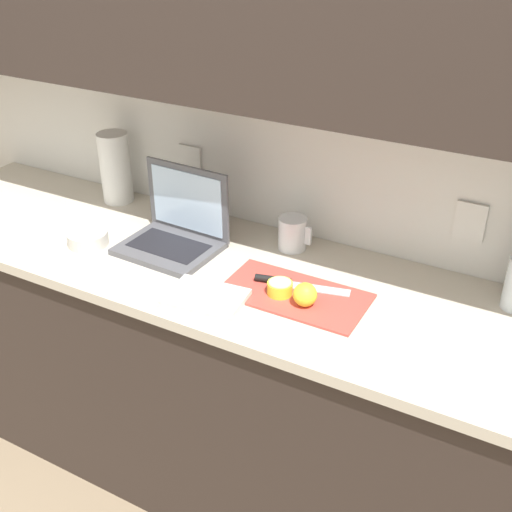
% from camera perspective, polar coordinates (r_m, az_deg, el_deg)
% --- Properties ---
extents(ground_plane, '(12.00, 12.00, 0.00)m').
position_cam_1_polar(ground_plane, '(2.63, -3.33, -18.22)').
color(ground_plane, '#847056').
rests_on(ground_plane, ground).
extents(wall_back, '(5.20, 0.38, 2.60)m').
position_cam_1_polar(wall_back, '(2.01, -0.80, 18.46)').
color(wall_back, white).
rests_on(wall_back, ground_plane).
extents(counter_unit, '(2.42, 0.64, 0.92)m').
position_cam_1_polar(counter_unit, '(2.31, -4.10, -10.13)').
color(counter_unit, '#332823').
rests_on(counter_unit, ground_plane).
extents(laptop, '(0.32, 0.26, 0.26)m').
position_cam_1_polar(laptop, '(2.12, -7.09, 2.41)').
color(laptop, '#515156').
rests_on(laptop, counter_unit).
extents(cutting_board, '(0.43, 0.23, 0.01)m').
position_cam_1_polar(cutting_board, '(1.87, 3.43, -3.45)').
color(cutting_board, '#D1473D').
rests_on(cutting_board, counter_unit).
extents(knife, '(0.29, 0.10, 0.02)m').
position_cam_1_polar(knife, '(1.91, 2.62, -2.33)').
color(knife, silver).
rests_on(knife, cutting_board).
extents(lemon_half_cut, '(0.07, 0.07, 0.04)m').
position_cam_1_polar(lemon_half_cut, '(1.86, 2.14, -2.85)').
color(lemon_half_cut, yellow).
rests_on(lemon_half_cut, cutting_board).
extents(lemon_whole_beside, '(0.07, 0.07, 0.07)m').
position_cam_1_polar(lemon_whole_beside, '(1.81, 4.38, -3.44)').
color(lemon_whole_beside, yellow).
rests_on(lemon_whole_beside, cutting_board).
extents(measuring_cup, '(0.11, 0.09, 0.11)m').
position_cam_1_polar(measuring_cup, '(2.09, 3.28, 2.03)').
color(measuring_cup, silver).
rests_on(measuring_cup, counter_unit).
extents(bowl_white, '(0.13, 0.13, 0.05)m').
position_cam_1_polar(bowl_white, '(2.20, -14.72, 1.53)').
color(bowl_white, beige).
rests_on(bowl_white, counter_unit).
extents(paper_towel_roll, '(0.11, 0.11, 0.26)m').
position_cam_1_polar(paper_towel_roll, '(2.45, -12.39, 7.68)').
color(paper_towel_roll, white).
rests_on(paper_towel_roll, counter_unit).
extents(dish_towel, '(0.24, 0.18, 0.02)m').
position_cam_1_polar(dish_towel, '(1.84, -4.49, -3.79)').
color(dish_towel, silver).
rests_on(dish_towel, counter_unit).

